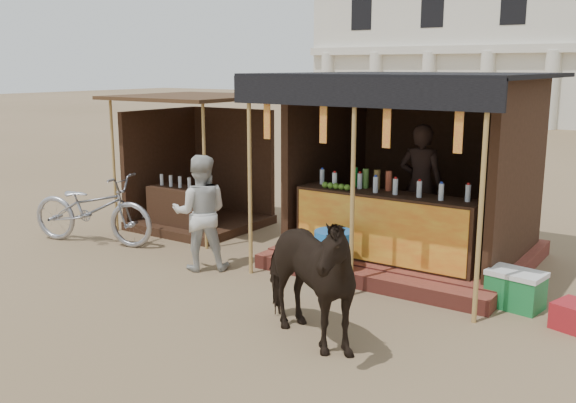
# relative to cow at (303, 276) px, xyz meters

# --- Properties ---
(ground) EXTENTS (120.00, 120.00, 0.00)m
(ground) POSITION_rel_cow_xyz_m (-1.26, 0.00, -0.74)
(ground) COLOR #846B4C
(ground) RESTS_ON ground
(main_stall) EXTENTS (3.60, 3.61, 2.78)m
(main_stall) POSITION_rel_cow_xyz_m (-0.26, 3.37, 0.29)
(main_stall) COLOR brown
(main_stall) RESTS_ON ground
(secondary_stall) EXTENTS (2.40, 2.40, 2.38)m
(secondary_stall) POSITION_rel_cow_xyz_m (-4.43, 3.24, 0.11)
(secondary_stall) COLOR #351E13
(secondary_stall) RESTS_ON ground
(cow) EXTENTS (1.93, 1.42, 1.48)m
(cow) POSITION_rel_cow_xyz_m (0.00, 0.00, 0.00)
(cow) COLOR black
(cow) RESTS_ON ground
(motorbike) EXTENTS (2.34, 1.33, 1.16)m
(motorbike) POSITION_rel_cow_xyz_m (-4.98, 1.37, -0.16)
(motorbike) COLOR #95969E
(motorbike) RESTS_ON ground
(bystander) EXTENTS (1.02, 0.99, 1.66)m
(bystander) POSITION_rel_cow_xyz_m (-2.58, 1.33, 0.09)
(bystander) COLOR beige
(bystander) RESTS_ON ground
(blue_barrel) EXTENTS (0.63, 0.63, 0.73)m
(blue_barrel) POSITION_rel_cow_xyz_m (-0.68, 1.84, -0.38)
(blue_barrel) COLOR blue
(blue_barrel) RESTS_ON ground
(red_crate) EXTENTS (0.51, 0.53, 0.30)m
(red_crate) POSITION_rel_cow_xyz_m (2.32, 2.00, -0.59)
(red_crate) COLOR maroon
(red_crate) RESTS_ON ground
(cooler) EXTENTS (0.70, 0.53, 0.46)m
(cooler) POSITION_rel_cow_xyz_m (1.59, 2.29, -0.51)
(cooler) COLOR #1B7C39
(cooler) RESTS_ON ground
(background_building) EXTENTS (26.00, 7.45, 8.18)m
(background_building) POSITION_rel_cow_xyz_m (-3.26, 29.95, 3.24)
(background_building) COLOR silver
(background_building) RESTS_ON ground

